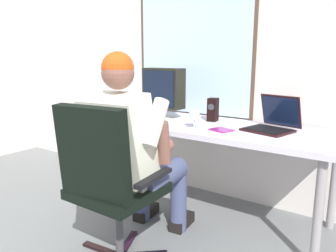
{
  "coord_description": "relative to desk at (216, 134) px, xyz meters",
  "views": [
    {
      "loc": [
        1.36,
        -0.25,
        1.25
      ],
      "look_at": [
        0.11,
        1.54,
        0.79
      ],
      "focal_mm": 34.91,
      "sensor_mm": 36.0,
      "label": 1
    }
  ],
  "objects": [
    {
      "name": "office_chair",
      "position": [
        -0.2,
        -0.99,
        -0.09
      ],
      "size": [
        0.6,
        0.58,
        1.0
      ],
      "color": "black",
      "rests_on": "ground"
    },
    {
      "name": "desk_speaker",
      "position": [
        -0.11,
        0.14,
        0.17
      ],
      "size": [
        0.08,
        0.1,
        0.19
      ],
      "color": "black",
      "rests_on": "desk"
    },
    {
      "name": "cd_case",
      "position": [
        0.11,
        -0.15,
        0.07
      ],
      "size": [
        0.17,
        0.16,
        0.01
      ],
      "color": "#892177",
      "rests_on": "desk"
    },
    {
      "name": "laptop",
      "position": [
        0.41,
        0.09,
        0.13
      ],
      "size": [
        0.38,
        0.39,
        0.25
      ],
      "color": "black",
      "rests_on": "desk"
    },
    {
      "name": "desk",
      "position": [
        0.0,
        0.0,
        0.0
      ],
      "size": [
        1.77,
        0.71,
        0.74
      ],
      "color": "gray",
      "rests_on": "ground"
    },
    {
      "name": "crt_monitor",
      "position": [
        -0.51,
        0.0,
        0.32
      ],
      "size": [
        0.39,
        0.23,
        0.43
      ],
      "color": "beige",
      "rests_on": "desk"
    },
    {
      "name": "wall_rear",
      "position": [
        -0.26,
        0.41,
        0.68
      ],
      "size": [
        5.63,
        0.08,
        2.69
      ],
      "color": "silver",
      "rests_on": "ground"
    },
    {
      "name": "person_seated",
      "position": [
        -0.22,
        -0.72,
        0.01
      ],
      "size": [
        0.56,
        0.83,
        1.29
      ],
      "color": "#41486C",
      "rests_on": "ground"
    },
    {
      "name": "wine_glass",
      "position": [
        -0.09,
        -0.19,
        0.16
      ],
      "size": [
        0.08,
        0.08,
        0.14
      ],
      "color": "silver",
      "rests_on": "desk"
    }
  ]
}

